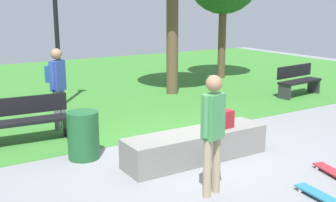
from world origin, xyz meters
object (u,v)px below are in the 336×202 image
at_px(concrete_ledge, 196,146).
at_px(park_bench_near_lamppost, 298,80).
at_px(skater_performing_trick, 213,126).
at_px(trash_bin, 83,135).
at_px(pedestrian_with_backpack, 57,81).
at_px(lamp_post, 56,15).
at_px(skateboard_by_ledge, 333,172).
at_px(park_bench_far_right, 29,119).
at_px(backpack_on_ledge, 225,119).
at_px(skateboard_spare, 319,195).

xyz_separation_m(concrete_ledge, park_bench_near_lamppost, (5.74, 2.77, 0.22)).
relative_size(skater_performing_trick, trash_bin, 2.06).
bearing_deg(trash_bin, pedestrian_with_backpack, 84.37).
bearing_deg(skater_performing_trick, lamp_post, 91.42).
relative_size(skater_performing_trick, skateboard_by_ledge, 2.15).
distance_m(concrete_ledge, park_bench_far_right, 3.46).
height_order(lamp_post, trash_bin, lamp_post).
height_order(park_bench_far_right, lamp_post, lamp_post).
distance_m(concrete_ledge, lamp_post, 5.71).
height_order(backpack_on_ledge, skateboard_spare, backpack_on_ledge).
distance_m(park_bench_near_lamppost, park_bench_far_right, 8.00).
height_order(concrete_ledge, backpack_on_ledge, backpack_on_ledge).
bearing_deg(park_bench_near_lamppost, concrete_ledge, -154.27).
distance_m(park_bench_far_right, trash_bin, 1.58).
bearing_deg(skateboard_by_ledge, park_bench_near_lamppost, 46.71).
distance_m(lamp_post, trash_bin, 4.64).
relative_size(concrete_ledge, skateboard_spare, 3.32).
bearing_deg(skateboard_spare, park_bench_far_right, 120.68).
distance_m(skateboard_by_ledge, skateboard_spare, 1.00).
distance_m(backpack_on_ledge, lamp_post, 5.74).
bearing_deg(park_bench_near_lamppost, park_bench_far_right, -178.85).
relative_size(concrete_ledge, park_bench_far_right, 1.66).
xyz_separation_m(backpack_on_ledge, park_bench_far_right, (-2.85, 2.68, -0.21)).
relative_size(lamp_post, trash_bin, 4.63).
distance_m(concrete_ledge, backpack_on_ledge, 0.73).
bearing_deg(skateboard_spare, skater_performing_trick, 142.29).
relative_size(park_bench_near_lamppost, pedestrian_with_backpack, 0.92).
xyz_separation_m(concrete_ledge, backpack_on_ledge, (0.59, -0.07, 0.42)).
relative_size(skateboard_spare, park_bench_far_right, 0.50).
bearing_deg(concrete_ledge, park_bench_far_right, 130.90).
bearing_deg(lamp_post, trash_bin, -102.28).
bearing_deg(park_bench_far_right, park_bench_near_lamppost, 1.15).
xyz_separation_m(backpack_on_ledge, skater_performing_trick, (-1.21, -1.19, 0.36)).
xyz_separation_m(backpack_on_ledge, skateboard_by_ledge, (0.90, -1.68, -0.62)).
height_order(skateboard_spare, park_bench_far_right, park_bench_far_right).
distance_m(concrete_ledge, park_bench_near_lamppost, 6.38).
bearing_deg(park_bench_far_right, lamp_post, 60.56).
height_order(concrete_ledge, skateboard_by_ledge, concrete_ledge).
xyz_separation_m(skater_performing_trick, trash_bin, (-1.05, 2.40, -0.62)).
distance_m(backpack_on_ledge, trash_bin, 2.58).
bearing_deg(lamp_post, skater_performing_trick, -88.58).
bearing_deg(pedestrian_with_backpack, concrete_ledge, -65.16).
distance_m(park_bench_far_right, lamp_post, 3.59).
relative_size(concrete_ledge, pedestrian_with_backpack, 1.51).
bearing_deg(park_bench_near_lamppost, skateboard_by_ledge, -133.29).
height_order(skater_performing_trick, skateboard_by_ledge, skater_performing_trick).
height_order(park_bench_near_lamppost, pedestrian_with_backpack, pedestrian_with_backpack).
xyz_separation_m(skater_performing_trick, lamp_post, (-0.16, 6.48, 1.40)).
bearing_deg(backpack_on_ledge, pedestrian_with_backpack, 116.47).
height_order(skater_performing_trick, trash_bin, skater_performing_trick).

